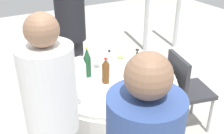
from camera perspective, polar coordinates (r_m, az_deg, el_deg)
dining_table at (r=2.65m, az=0.00°, el=-5.16°), size 1.23×1.23×0.74m
bottle_clear_north at (r=2.55m, az=-0.48°, el=0.61°), size 0.06×0.06×0.26m
bottle_clear_outer at (r=2.33m, az=-10.17°, el=-1.94°), size 0.07×0.07×0.31m
bottle_dark_green_mid at (r=2.55m, az=-5.14°, el=0.83°), size 0.07×0.07×0.30m
bottle_amber_left at (r=2.23m, az=4.84°, el=-3.36°), size 0.06×0.06×0.30m
bottle_dark_green_rear at (r=2.54m, az=5.13°, el=0.54°), size 0.06×0.06×0.28m
bottle_brown_near at (r=2.44m, az=-1.32°, el=-0.91°), size 0.07×0.07×0.25m
bottle_clear_far at (r=2.45m, az=-6.09°, el=-0.58°), size 0.06×0.06×0.28m
wine_glass_left at (r=2.71m, az=-3.08°, el=1.63°), size 0.07×0.07×0.14m
wine_glass_rear at (r=2.17m, az=-7.09°, el=-5.40°), size 0.07×0.07×0.15m
wine_glass_near at (r=2.49m, az=11.23°, el=-1.06°), size 0.07×0.07×0.16m
plate_front at (r=2.79m, az=7.08°, el=0.25°), size 0.21×0.21×0.02m
plate_inner at (r=2.92m, az=1.82°, el=1.85°), size 0.20×0.20×0.04m
knife_outer at (r=2.42m, az=1.94°, el=-4.28°), size 0.18×0.06×0.00m
folded_napkin at (r=2.27m, az=-1.47°, el=-6.35°), size 0.19×0.19×0.02m
person_north at (r=3.30m, az=-8.33°, el=5.49°), size 0.34×0.34×1.53m
person_mid at (r=1.90m, az=-12.04°, el=-11.65°), size 0.34×0.34×1.60m
chair_near at (r=2.96m, az=14.82°, el=-3.90°), size 0.48×0.48×0.87m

